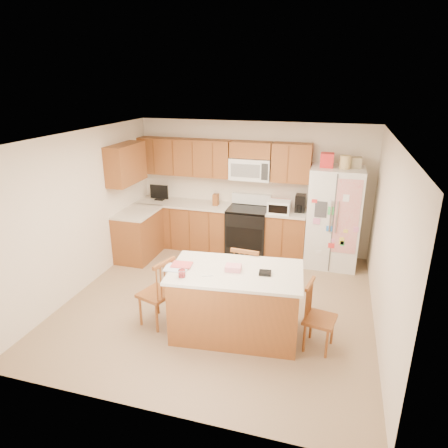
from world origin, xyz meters
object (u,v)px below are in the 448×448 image
(windsor_chair_left, at_px, (158,294))
(windsor_chair_right, at_px, (318,318))
(windsor_chair_back, at_px, (247,279))
(island, at_px, (236,302))
(refrigerator, at_px, (334,216))
(stove, at_px, (248,230))

(windsor_chair_left, distance_m, windsor_chair_right, 2.14)
(windsor_chair_right, bearing_deg, windsor_chair_back, 147.12)
(windsor_chair_left, bearing_deg, windsor_chair_right, 1.67)
(island, xyz_separation_m, windsor_chair_right, (1.07, -0.02, -0.04))
(refrigerator, xyz_separation_m, windsor_chair_back, (-1.14, -1.89, -0.45))
(refrigerator, bearing_deg, windsor_chair_back, -121.04)
(stove, height_order, windsor_chair_left, stove)
(windsor_chair_right, bearing_deg, refrigerator, 88.38)
(island, bearing_deg, windsor_chair_left, -175.40)
(refrigerator, relative_size, windsor_chair_left, 2.06)
(stove, distance_m, windsor_chair_left, 2.78)
(windsor_chair_left, xyz_separation_m, windsor_chair_right, (2.14, 0.06, -0.04))
(stove, distance_m, refrigerator, 1.63)
(stove, xyz_separation_m, island, (0.43, -2.62, -0.01))
(island, distance_m, windsor_chair_right, 1.07)
(stove, xyz_separation_m, windsor_chair_right, (1.50, -2.65, -0.05))
(refrigerator, height_order, windsor_chair_left, refrigerator)
(stove, bearing_deg, windsor_chair_right, -60.49)
(refrigerator, bearing_deg, windsor_chair_left, -129.94)
(windsor_chair_back, bearing_deg, island, -90.01)
(refrigerator, distance_m, island, 2.84)
(refrigerator, bearing_deg, windsor_chair_right, -91.62)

